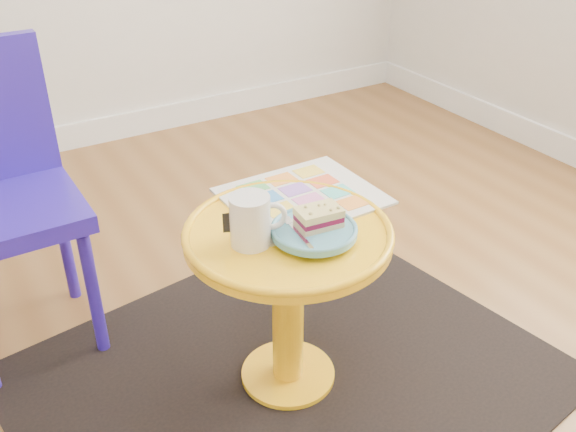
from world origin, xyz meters
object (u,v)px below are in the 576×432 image
side_table (288,277)px  mug (251,219)px  plate (314,231)px  newspaper (302,196)px

side_table → mug: (-0.10, -0.00, 0.19)m
mug → plate: (0.13, -0.06, -0.04)m
mug → side_table: bearing=22.2°
mug → newspaper: bearing=50.8°
plate → mug: bearing=156.3°
side_table → plate: 0.16m
side_table → mug: bearing=-178.3°
side_table → newspaper: bearing=46.5°
newspaper → plate: bearing=-115.3°
mug → plate: mug is taller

